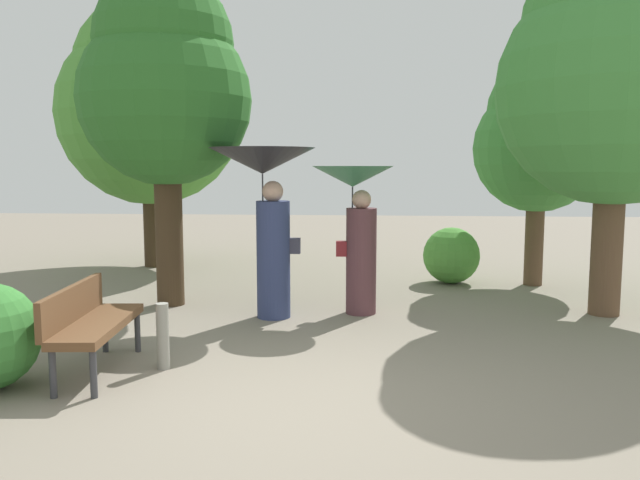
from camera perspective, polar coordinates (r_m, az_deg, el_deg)
ground_plane at (r=5.41m, az=-3.01°, el=-14.42°), size 40.00×40.00×0.00m
person_left at (r=8.07m, az=-4.86°, el=4.23°), size 1.34×1.34×2.17m
person_right at (r=8.29m, az=3.28°, el=2.50°), size 1.06×1.06×1.94m
park_bench at (r=6.38m, az=-19.98°, el=-6.73°), size 0.62×1.54×0.83m
tree_near_left at (r=12.70m, az=-15.02°, el=12.03°), size 3.45×3.45×5.08m
tree_near_right at (r=9.08m, az=25.08°, el=13.82°), size 2.98×2.98×4.90m
tree_mid_left at (r=9.10m, az=-13.75°, el=13.59°), size 2.35×2.35×4.54m
tree_mid_right at (r=10.86m, az=19.02°, el=8.77°), size 2.05×2.05×3.64m
bush_path_left at (r=10.74m, az=11.72°, el=-1.37°), size 0.93×0.93×0.93m
path_marker_post at (r=6.33m, az=-13.94°, el=-8.39°), size 0.12×0.12×0.64m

